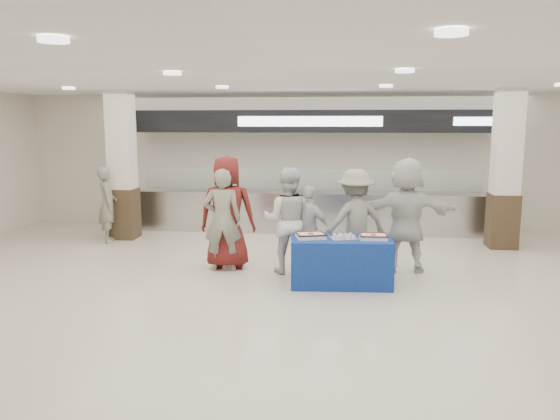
# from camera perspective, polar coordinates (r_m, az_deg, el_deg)

# --- Properties ---
(ground) EXTENTS (14.00, 14.00, 0.00)m
(ground) POSITION_cam_1_polar(r_m,az_deg,el_deg) (7.63, 0.57, -10.26)
(ground) COLOR beige
(ground) RESTS_ON ground
(serving_line) EXTENTS (8.70, 0.85, 2.80)m
(serving_line) POSITION_cam_1_polar(r_m,az_deg,el_deg) (12.65, 3.14, 2.92)
(serving_line) COLOR #B4B8BC
(serving_line) RESTS_ON ground
(column_left) EXTENTS (0.55, 0.55, 3.20)m
(column_left) POSITION_cam_1_polar(r_m,az_deg,el_deg) (12.35, -16.13, 4.15)
(column_left) COLOR #352718
(column_left) RESTS_ON ground
(column_right) EXTENTS (0.55, 0.55, 3.20)m
(column_right) POSITION_cam_1_polar(r_m,az_deg,el_deg) (11.85, 22.49, 3.61)
(column_right) COLOR #352718
(column_right) RESTS_ON ground
(display_table) EXTENTS (1.60, 0.88, 0.75)m
(display_table) POSITION_cam_1_polar(r_m,az_deg,el_deg) (8.64, 6.40, -5.38)
(display_table) COLOR navy
(display_table) RESTS_ON ground
(sheet_cake_left) EXTENTS (0.51, 0.44, 0.09)m
(sheet_cake_left) POSITION_cam_1_polar(r_m,az_deg,el_deg) (8.51, 3.23, -2.65)
(sheet_cake_left) COLOR white
(sheet_cake_left) RESTS_ON display_table
(sheet_cake_right) EXTENTS (0.43, 0.34, 0.09)m
(sheet_cake_right) POSITION_cam_1_polar(r_m,az_deg,el_deg) (8.55, 9.73, -2.72)
(sheet_cake_right) COLOR white
(sheet_cake_right) RESTS_ON display_table
(cupcake_tray) EXTENTS (0.50, 0.43, 0.07)m
(cupcake_tray) POSITION_cam_1_polar(r_m,az_deg,el_deg) (8.51, 6.70, -2.78)
(cupcake_tray) COLOR #B7B7BC
(cupcake_tray) RESTS_ON display_table
(civilian_maroon) EXTENTS (1.00, 0.69, 1.97)m
(civilian_maroon) POSITION_cam_1_polar(r_m,az_deg,el_deg) (9.51, -5.52, -0.24)
(civilian_maroon) COLOR maroon
(civilian_maroon) RESTS_ON ground
(soldier_a) EXTENTS (0.70, 0.51, 1.77)m
(soldier_a) POSITION_cam_1_polar(r_m,az_deg,el_deg) (9.38, -6.03, -1.03)
(soldier_a) COLOR slate
(soldier_a) RESTS_ON ground
(chef_tall) EXTENTS (0.91, 0.73, 1.79)m
(chef_tall) POSITION_cam_1_polar(r_m,az_deg,el_deg) (9.20, 0.83, -1.10)
(chef_tall) COLOR silver
(chef_tall) RESTS_ON ground
(chef_short) EXTENTS (0.95, 0.69, 1.49)m
(chef_short) POSITION_cam_1_polar(r_m,az_deg,el_deg) (9.20, 2.97, -2.06)
(chef_short) COLOR silver
(chef_short) RESTS_ON ground
(soldier_b) EXTENTS (1.31, 1.08, 1.77)m
(soldier_b) POSITION_cam_1_polar(r_m,az_deg,el_deg) (9.26, 7.83, -1.19)
(soldier_b) COLOR slate
(soldier_b) RESTS_ON ground
(civilian_white) EXTENTS (1.87, 0.79, 1.96)m
(civilian_white) POSITION_cam_1_polar(r_m,az_deg,el_deg) (9.50, 13.01, -0.50)
(civilian_white) COLOR silver
(civilian_white) RESTS_ON ground
(soldier_bg) EXTENTS (0.60, 0.70, 1.61)m
(soldier_bg) POSITION_cam_1_polar(r_m,az_deg,el_deg) (12.11, -17.58, 0.53)
(soldier_bg) COLOR slate
(soldier_bg) RESTS_ON ground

